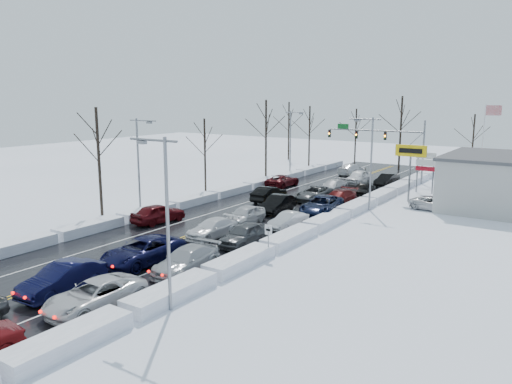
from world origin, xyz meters
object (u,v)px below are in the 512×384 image
Objects in this scene: tires_plus_sign at (411,155)px; flagpole at (484,138)px; oncoming_car_0 at (269,201)px; traffic_signal_mast at (385,139)px.

flagpole reaches higher than tires_plus_sign.
tires_plus_sign reaches higher than oncoming_car_0.
flagpole is at bearing 9.73° from traffic_signal_mast.
tires_plus_sign is at bearing -147.85° from oncoming_car_0.
oncoming_car_0 is (-17.00, -22.04, -5.93)m from flagpole.
traffic_signal_mast is 13.92m from tires_plus_sign.
flagpole reaches higher than traffic_signal_mast.
flagpole reaches higher than oncoming_car_0.
flagpole is 28.46m from oncoming_car_0.
traffic_signal_mast is 11.90m from flagpole.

